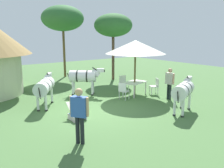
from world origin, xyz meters
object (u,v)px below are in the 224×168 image
object	(u,v)px
patio_dining_table	(135,83)
standing_watcher	(79,111)
patio_chair_west_end	(155,85)
acacia_tree_behind_hut	(63,18)
striped_lounge_chair	(76,113)
shade_umbrella	(135,47)
zebra_toward_hut	(183,90)
acacia_tree_right_background	(113,26)
patio_chair_near_lawn	(123,90)
patio_chair_near_hut	(123,82)
guest_beside_umbrella	(170,81)
zebra_nearest_camera	(84,77)
zebra_by_umbrella	(45,86)

from	to	relation	value
patio_dining_table	standing_watcher	xyz separation A→B (m)	(-5.31, -3.41, 0.41)
patio_chair_west_end	acacia_tree_behind_hut	bearing A→B (deg)	40.06
striped_lounge_chair	shade_umbrella	bearing A→B (deg)	-160.55
patio_chair_west_end	acacia_tree_behind_hut	size ratio (longest dim) A/B	0.16
shade_umbrella	standing_watcher	bearing A→B (deg)	-147.26
zebra_toward_hut	acacia_tree_right_background	world-z (taller)	acacia_tree_right_background
patio_chair_near_lawn	acacia_tree_behind_hut	xyz separation A→B (m)	(0.45, 7.95, 3.99)
patio_chair_near_hut	guest_beside_umbrella	distance (m)	3.05
patio_dining_table	standing_watcher	size ratio (longest dim) A/B	0.85
zebra_nearest_camera	shade_umbrella	bearing A→B (deg)	91.03
patio_dining_table	zebra_by_umbrella	distance (m)	4.88
shade_umbrella	patio_dining_table	bearing A→B (deg)	-26.57
guest_beside_umbrella	standing_watcher	size ratio (longest dim) A/B	0.93
patio_chair_near_lawn	striped_lounge_chair	world-z (taller)	patio_chair_near_lawn
shade_umbrella	patio_chair_west_end	world-z (taller)	shade_umbrella
shade_umbrella	patio_chair_near_lawn	xyz separation A→B (m)	(-1.13, -0.39, -2.14)
patio_chair_west_end	zebra_by_umbrella	bearing A→B (deg)	103.74
patio_chair_west_end	zebra_nearest_camera	xyz separation A→B (m)	(-3.28, 2.35, 0.50)
guest_beside_umbrella	zebra_by_umbrella	size ratio (longest dim) A/B	0.80
striped_lounge_chair	zebra_toward_hut	bearing A→B (deg)	155.60
acacia_tree_right_background	patio_chair_near_lawn	bearing A→B (deg)	-121.17
patio_chair_near_hut	zebra_by_umbrella	bearing A→B (deg)	10.87
striped_lounge_chair	zebra_toward_hut	distance (m)	4.63
patio_chair_west_end	striped_lounge_chair	world-z (taller)	patio_chair_west_end
guest_beside_umbrella	zebra_nearest_camera	bearing A→B (deg)	43.66
patio_chair_west_end	zebra_toward_hut	xyz separation A→B (m)	(-1.33, -2.86, 0.45)
zebra_by_umbrella	acacia_tree_behind_hut	world-z (taller)	acacia_tree_behind_hut
patio_chair_near_lawn	guest_beside_umbrella	xyz separation A→B (m)	(1.96, -1.36, 0.47)
patio_chair_near_lawn	zebra_by_umbrella	size ratio (longest dim) A/B	0.44
zebra_nearest_camera	acacia_tree_right_background	world-z (taller)	acacia_tree_right_background
patio_chair_near_lawn	standing_watcher	bearing A→B (deg)	-73.28
guest_beside_umbrella	acacia_tree_behind_hut	xyz separation A→B (m)	(-1.51, 9.31, 3.52)
shade_umbrella	standing_watcher	size ratio (longest dim) A/B	1.85
patio_chair_near_lawn	patio_dining_table	bearing A→B (deg)	90.00
shade_umbrella	acacia_tree_right_background	bearing A→B (deg)	68.20
patio_dining_table	patio_chair_near_hut	world-z (taller)	patio_chair_near_hut
guest_beside_umbrella	acacia_tree_behind_hut	distance (m)	10.07
shade_umbrella	acacia_tree_behind_hut	world-z (taller)	acacia_tree_behind_hut
patio_chair_near_hut	acacia_tree_behind_hut	world-z (taller)	acacia_tree_behind_hut
patio_chair_near_lawn	shade_umbrella	bearing A→B (deg)	90.00
patio_chair_west_end	zebra_toward_hut	world-z (taller)	zebra_toward_hut
zebra_nearest_camera	zebra_toward_hut	bearing A→B (deg)	60.30
zebra_by_umbrella	zebra_toward_hut	xyz separation A→B (m)	(4.50, -4.34, 0.01)
patio_chair_near_lawn	guest_beside_umbrella	bearing A→B (deg)	36.02
shade_umbrella	zebra_nearest_camera	world-z (taller)	shade_umbrella
zebra_by_umbrella	shade_umbrella	bearing A→B (deg)	22.53
zebra_nearest_camera	patio_chair_near_lawn	bearing A→B (deg)	66.36
shade_umbrella	zebra_nearest_camera	xyz separation A→B (m)	(-2.22, 1.78, -1.64)
zebra_nearest_camera	acacia_tree_behind_hut	bearing A→B (deg)	-155.08
patio_chair_near_lawn	zebra_by_umbrella	distance (m)	3.90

